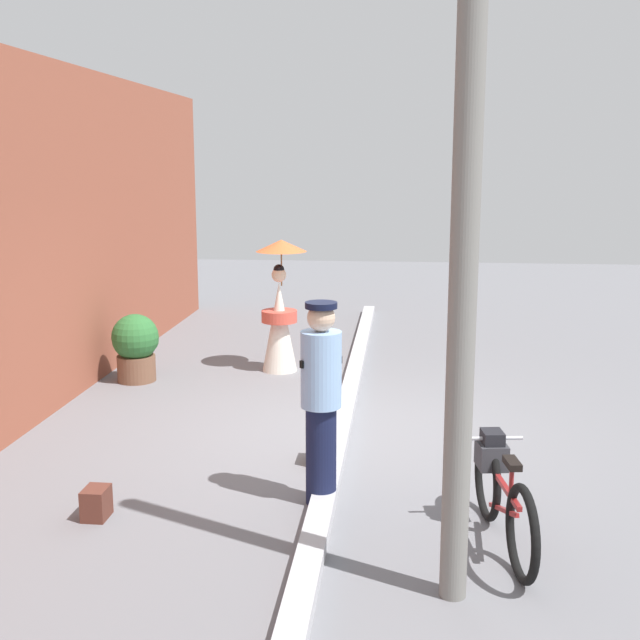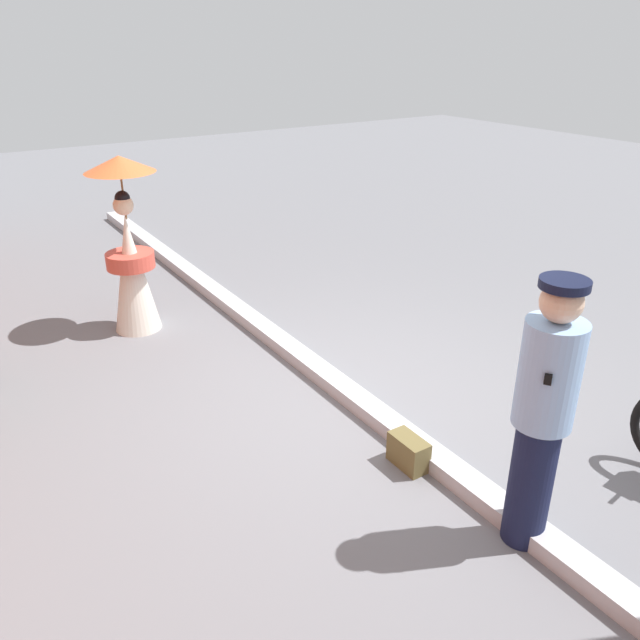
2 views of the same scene
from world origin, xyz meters
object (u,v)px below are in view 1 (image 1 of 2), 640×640
person_officer (321,397)px  backpack_spare (318,449)px  bicycle_near_officer (501,492)px  person_with_parasol (280,309)px  backpack_on_pavement (97,502)px  potted_plant_by_door (137,345)px  utility_pole (465,237)px

person_officer → backpack_spare: person_officer is taller
bicycle_near_officer → person_with_parasol: size_ratio=0.92×
backpack_on_pavement → backpack_spare: (1.43, -1.65, -0.01)m
person_with_parasol → backpack_spare: (-3.40, -0.88, -0.74)m
person_officer → potted_plant_by_door: (3.62, 2.81, -0.45)m
person_with_parasol → potted_plant_by_door: 1.97m
backpack_spare → utility_pole: size_ratio=0.07×
person_with_parasol → person_officer: bearing=-166.9°
person_with_parasol → potted_plant_by_door: bearing=111.8°
person_officer → person_with_parasol: (4.34, 1.01, -0.07)m
bicycle_near_officer → backpack_on_pavement: bearing=88.4°
utility_pole → person_officer: bearing=36.3°
bicycle_near_officer → backpack_spare: bicycle_near_officer is taller
person_officer → utility_pole: (-1.40, -1.03, 1.47)m
backpack_spare → potted_plant_by_door: bearing=45.0°
backpack_spare → person_officer: bearing=-172.2°
bicycle_near_officer → potted_plant_by_door: size_ratio=1.86×
bicycle_near_officer → utility_pole: utility_pole is taller
person_officer → potted_plant_by_door: person_officer is taller
backpack_on_pavement → person_officer: bearing=-74.6°
person_with_parasol → backpack_spare: size_ratio=5.80×
potted_plant_by_door → utility_pole: utility_pole is taller
person_with_parasol → utility_pole: utility_pole is taller
potted_plant_by_door → backpack_spare: 3.81m
person_officer → person_with_parasol: size_ratio=0.96×
potted_plant_by_door → person_officer: bearing=-142.3°
person_with_parasol → utility_pole: (-5.74, -2.04, 1.54)m
bicycle_near_officer → person_with_parasol: 5.51m
potted_plant_by_door → utility_pole: bearing=-142.7°
person_officer → backpack_on_pavement: 2.01m
utility_pole → backpack_on_pavement: bearing=72.0°
bicycle_near_officer → person_officer: size_ratio=0.96×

